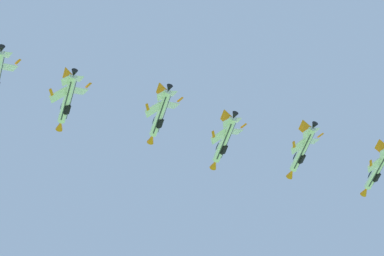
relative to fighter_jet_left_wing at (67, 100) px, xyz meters
name	(u,v)px	position (x,y,z in m)	size (l,w,h in m)	color
fighter_jet_left_wing	(67,100)	(0.00, 0.00, 0.00)	(11.26, 13.43, 6.52)	white
fighter_jet_right_wing	(160,114)	(16.32, 12.15, 2.69)	(11.24, 13.43, 6.58)	white
fighter_jet_left_outer	(224,141)	(27.52, 22.35, 0.45)	(11.23, 13.43, 6.63)	white
fighter_jet_right_outer	(302,150)	(42.69, 32.01, 1.69)	(11.18, 13.43, 6.79)	white
fighter_jet_trail_slot	(377,169)	(57.23, 44.02, 2.56)	(11.29, 13.43, 6.44)	white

